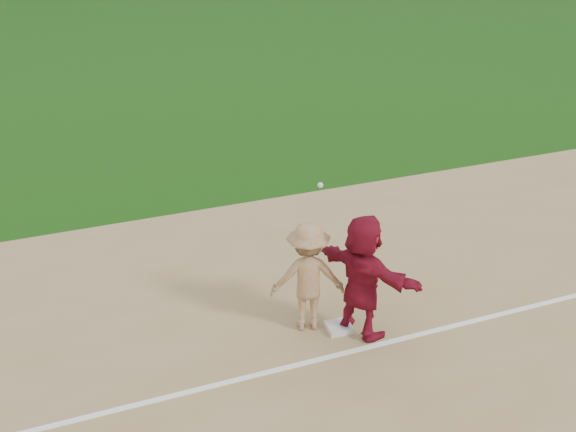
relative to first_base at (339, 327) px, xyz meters
name	(u,v)px	position (x,y,z in m)	size (l,w,h in m)	color
ground	(323,326)	(-0.19, 0.20, -0.06)	(160.00, 160.00, 0.00)	#16420C
foul_line	(345,353)	(-0.19, -0.60, -0.04)	(60.00, 0.10, 0.01)	white
first_base	(339,327)	(0.00, 0.00, 0.00)	(0.39, 0.39, 0.09)	silver
base_runner	(363,276)	(0.28, -0.18, 0.96)	(1.87, 0.59, 2.01)	maroon
first_base_play	(308,277)	(-0.43, 0.28, 0.86)	(1.31, 0.98, 2.47)	gray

